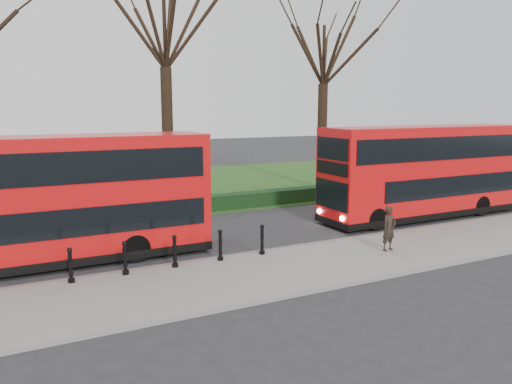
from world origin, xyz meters
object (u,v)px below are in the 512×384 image
bus_lead (46,201)px  bus_rear (425,172)px  bollard_row (175,252)px  pedestrian (389,229)px

bus_lead → bus_rear: (16.60, -0.25, 0.02)m
bollard_row → pedestrian: size_ratio=4.02×
bollard_row → bus_lead: bus_lead is taller
bus_lead → pedestrian: size_ratio=6.70×
bus_lead → bus_rear: 16.60m
bollard_row → bus_rear: bearing=10.2°
bus_lead → bus_rear: size_ratio=0.99×
bus_lead → pedestrian: bus_lead is taller
bus_rear → pedestrian: 7.10m
bus_lead → bus_rear: bus_rear is taller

